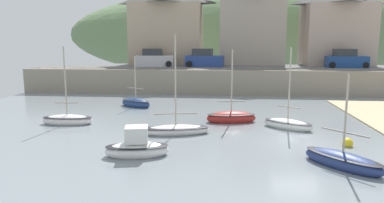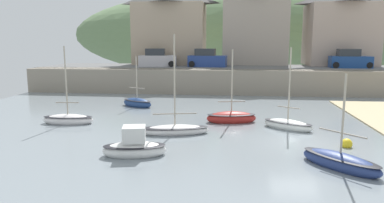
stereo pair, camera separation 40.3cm
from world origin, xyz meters
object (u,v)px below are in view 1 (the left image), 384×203
(sailboat_nearest_shore, at_px, (343,161))
(waterfront_building_left, at_px, (167,24))
(dinghy_open_wooden, at_px, (136,103))
(parked_car_end_of_row, at_px, (346,60))
(waterfront_building_centre, at_px, (252,19))
(waterfront_building_right, at_px, (336,26))
(rowboat_small_beached, at_px, (231,117))
(parked_car_near_slipway, at_px, (154,59))
(parked_car_by_wall, at_px, (204,59))
(sailboat_blue_trim, at_px, (176,130))
(sailboat_tall_mast, at_px, (137,148))
(fishing_boat_green, at_px, (288,124))
(mooring_buoy, at_px, (347,143))
(motorboat_with_cabin, at_px, (67,120))

(sailboat_nearest_shore, bearing_deg, waterfront_building_left, 160.07)
(waterfront_building_left, xyz_separation_m, dinghy_open_wooden, (-0.05, -16.05, -6.84))
(dinghy_open_wooden, bearing_deg, parked_car_end_of_row, 60.28)
(waterfront_building_centre, height_order, dinghy_open_wooden, waterfront_building_centre)
(sailboat_nearest_shore, bearing_deg, waterfront_building_right, 122.60)
(rowboat_small_beached, bearing_deg, parked_car_near_slipway, 106.98)
(rowboat_small_beached, relative_size, parked_car_end_of_row, 1.17)
(waterfront_building_right, relative_size, parked_car_by_wall, 2.07)
(waterfront_building_left, distance_m, sailboat_blue_trim, 25.57)
(waterfront_building_left, xyz_separation_m, sailboat_blue_trim, (4.28, -24.26, -6.88))
(parked_car_by_wall, bearing_deg, parked_car_end_of_row, 5.87)
(waterfront_building_left, relative_size, sailboat_nearest_shore, 2.28)
(waterfront_building_right, bearing_deg, sailboat_tall_mast, -120.59)
(waterfront_building_left, distance_m, fishing_boat_green, 25.79)
(sailboat_tall_mast, relative_size, parked_car_end_of_row, 0.75)
(dinghy_open_wooden, xyz_separation_m, parked_car_by_wall, (4.80, 11.55, 2.91))
(sailboat_tall_mast, distance_m, mooring_buoy, 10.37)
(waterfront_building_left, distance_m, parked_car_by_wall, 7.63)
(mooring_buoy, bearing_deg, fishing_boat_green, 123.77)
(waterfront_building_left, distance_m, dinghy_open_wooden, 17.44)
(mooring_buoy, bearing_deg, parked_car_near_slipway, 122.95)
(waterfront_building_right, bearing_deg, parked_car_by_wall, -163.31)
(parked_car_by_wall, bearing_deg, sailboat_blue_trim, -85.49)
(waterfront_building_centre, relative_size, waterfront_building_right, 1.19)
(waterfront_building_right, xyz_separation_m, sailboat_tall_mast, (-16.72, -28.29, -6.50))
(waterfront_building_centre, bearing_deg, waterfront_building_right, 0.00)
(sailboat_tall_mast, xyz_separation_m, dinghy_open_wooden, (-3.09, 12.24, -0.08))
(rowboat_small_beached, height_order, parked_car_end_of_row, rowboat_small_beached)
(waterfront_building_right, bearing_deg, sailboat_blue_trim, -122.55)
(sailboat_tall_mast, xyz_separation_m, fishing_boat_green, (7.75, 5.89, -0.11))
(fishing_boat_green, bearing_deg, dinghy_open_wooden, -177.31)
(waterfront_building_right, distance_m, sailboat_nearest_shore, 30.77)
(waterfront_building_centre, distance_m, sailboat_tall_mast, 30.07)
(rowboat_small_beached, xyz_separation_m, dinghy_open_wooden, (-7.50, 4.88, -0.01))
(waterfront_building_right, xyz_separation_m, parked_car_by_wall, (-15.01, -4.50, -3.67))
(sailboat_tall_mast, relative_size, rowboat_small_beached, 0.64)
(parked_car_by_wall, xyz_separation_m, parked_car_end_of_row, (14.92, 0.00, 0.00))
(sailboat_blue_trim, distance_m, parked_car_near_slipway, 20.60)
(parked_car_by_wall, height_order, parked_car_end_of_row, same)
(rowboat_small_beached, bearing_deg, waterfront_building_left, 100.06)
(sailboat_nearest_shore, distance_m, rowboat_small_beached, 9.23)
(waterfront_building_centre, distance_m, rowboat_small_beached, 22.37)
(sailboat_tall_mast, bearing_deg, dinghy_open_wooden, 92.93)
(sailboat_blue_trim, bearing_deg, fishing_boat_green, 3.25)
(rowboat_small_beached, distance_m, mooring_buoy, 7.54)
(parked_car_end_of_row, bearing_deg, motorboat_with_cabin, -139.99)
(waterfront_building_centre, distance_m, dinghy_open_wooden, 20.38)
(sailboat_nearest_shore, height_order, parked_car_end_of_row, parked_car_end_of_row)
(waterfront_building_right, relative_size, mooring_buoy, 16.44)
(parked_car_by_wall, xyz_separation_m, mooring_buoy, (8.37, -21.39, -3.04))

